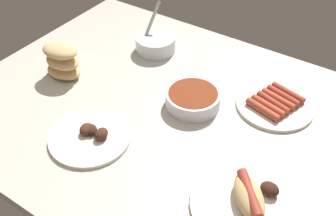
{
  "coord_description": "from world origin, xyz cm",
  "views": [
    {
      "loc": [
        -46.26,
        70.23,
        74.83
      ],
      "look_at": [
        -0.76,
        2.07,
        3.0
      ],
      "focal_mm": 42.65,
      "sensor_mm": 36.0,
      "label": 1
    }
  ],
  "objects_px": {
    "bread_stack": "(62,61)",
    "plate_grilled_meat": "(90,136)",
    "plate_hotdog_assembled": "(249,200)",
    "plate_sausages": "(275,103)",
    "bowl_coleslaw": "(156,43)",
    "bowl_chili": "(193,98)"
  },
  "relations": [
    {
      "from": "bread_stack",
      "to": "plate_grilled_meat",
      "type": "relative_size",
      "value": 0.57
    },
    {
      "from": "bread_stack",
      "to": "plate_hotdog_assembled",
      "type": "xyz_separation_m",
      "value": [
        -0.69,
        0.13,
        -0.04
      ]
    },
    {
      "from": "bread_stack",
      "to": "plate_sausages",
      "type": "bearing_deg",
      "value": -159.71
    },
    {
      "from": "plate_grilled_meat",
      "to": "bowl_coleslaw",
      "type": "bearing_deg",
      "value": -77.16
    },
    {
      "from": "plate_hotdog_assembled",
      "to": "plate_sausages",
      "type": "distance_m",
      "value": 0.36
    },
    {
      "from": "bread_stack",
      "to": "bowl_chili",
      "type": "height_order",
      "value": "bread_stack"
    },
    {
      "from": "plate_hotdog_assembled",
      "to": "plate_sausages",
      "type": "bearing_deg",
      "value": -76.95
    },
    {
      "from": "plate_hotdog_assembled",
      "to": "bowl_chili",
      "type": "relative_size",
      "value": 1.65
    },
    {
      "from": "plate_sausages",
      "to": "plate_hotdog_assembled",
      "type": "bearing_deg",
      "value": 103.05
    },
    {
      "from": "plate_grilled_meat",
      "to": "plate_sausages",
      "type": "relative_size",
      "value": 0.98
    },
    {
      "from": "plate_hotdog_assembled",
      "to": "bowl_chili",
      "type": "distance_m",
      "value": 0.36
    },
    {
      "from": "bread_stack",
      "to": "bowl_coleslaw",
      "type": "relative_size",
      "value": 0.83
    },
    {
      "from": "bread_stack",
      "to": "plate_hotdog_assembled",
      "type": "relative_size",
      "value": 0.48
    },
    {
      "from": "plate_hotdog_assembled",
      "to": "plate_sausages",
      "type": "relative_size",
      "value": 1.17
    },
    {
      "from": "plate_grilled_meat",
      "to": "bowl_chili",
      "type": "xyz_separation_m",
      "value": [
        -0.15,
        -0.26,
        0.02
      ]
    },
    {
      "from": "bread_stack",
      "to": "plate_hotdog_assembled",
      "type": "height_order",
      "value": "bread_stack"
    },
    {
      "from": "bread_stack",
      "to": "plate_sausages",
      "type": "relative_size",
      "value": 0.56
    },
    {
      "from": "bowl_coleslaw",
      "to": "plate_sausages",
      "type": "bearing_deg",
      "value": 173.48
    },
    {
      "from": "bowl_chili",
      "to": "bread_stack",
      "type": "bearing_deg",
      "value": 13.54
    },
    {
      "from": "plate_hotdog_assembled",
      "to": "bowl_chili",
      "type": "bearing_deg",
      "value": -38.7
    },
    {
      "from": "plate_sausages",
      "to": "bowl_coleslaw",
      "type": "bearing_deg",
      "value": -6.52
    },
    {
      "from": "bowl_chili",
      "to": "plate_sausages",
      "type": "distance_m",
      "value": 0.24
    }
  ]
}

